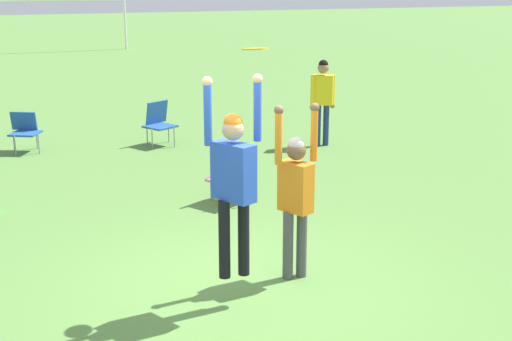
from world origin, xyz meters
name	(u,v)px	position (x,y,z in m)	size (l,w,h in m)	color
ground_plane	(245,289)	(0.00, 0.00, 0.00)	(120.00, 120.00, 0.00)	#56843D
person_jumping	(234,173)	(-0.23, -0.32, 1.45)	(0.62, 0.51, 2.11)	black
person_defending	(296,189)	(0.65, 0.10, 1.07)	(0.53, 0.43, 2.03)	#4C4C51
frisbee	(255,49)	(0.09, -0.08, 2.65)	(0.27, 0.27, 0.03)	yellow
camping_chair_1	(25,129)	(-1.80, 7.61, 0.45)	(0.70, 0.75, 0.77)	gray
camping_chair_2	(228,173)	(0.87, 3.08, 0.46)	(0.74, 0.80, 0.79)	gray
camping_chair_3	(159,121)	(0.80, 7.22, 0.50)	(0.73, 0.79, 0.88)	gray
person_spectator_near	(323,94)	(3.87, 5.91, 1.05)	(0.56, 0.38, 1.75)	navy
soccer_goal	(47,10)	(0.56, 27.00, 1.84)	(7.10, 0.10, 2.35)	white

